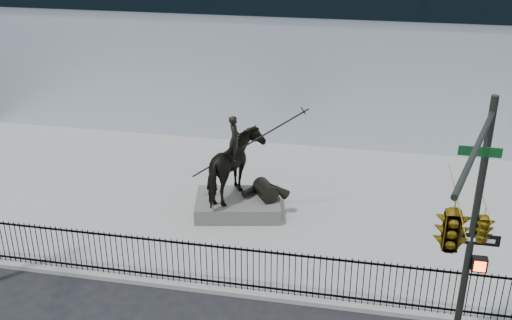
# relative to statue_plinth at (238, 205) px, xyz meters

# --- Properties ---
(ground) EXTENTS (120.00, 120.00, 0.00)m
(ground) POSITION_rel_statue_plinth_xyz_m (0.31, -5.96, -0.44)
(ground) COLOR black
(ground) RESTS_ON ground
(plaza) EXTENTS (30.00, 12.00, 0.15)m
(plaza) POSITION_rel_statue_plinth_xyz_m (0.31, 1.04, -0.37)
(plaza) COLOR gray
(plaza) RESTS_ON ground
(building) EXTENTS (44.00, 14.00, 9.00)m
(building) POSITION_rel_statue_plinth_xyz_m (0.31, 14.04, 4.06)
(building) COLOR silver
(building) RESTS_ON ground
(picket_fence) EXTENTS (22.10, 0.10, 1.50)m
(picket_fence) POSITION_rel_statue_plinth_xyz_m (0.31, -4.71, 0.46)
(picket_fence) COLOR black
(picket_fence) RESTS_ON plaza
(statue_plinth) EXTENTS (3.51, 2.75, 0.59)m
(statue_plinth) POSITION_rel_statue_plinth_xyz_m (0.00, 0.00, 0.00)
(statue_plinth) COLOR #53514C
(statue_plinth) RESTS_ON plaza
(equestrian_statue) EXTENTS (3.95, 2.87, 3.41)m
(equestrian_statue) POSITION_rel_statue_plinth_xyz_m (0.06, 0.01, 1.53)
(equestrian_statue) COLOR black
(equestrian_statue) RESTS_ON statue_plinth
(traffic_signal_right) EXTENTS (2.17, 6.86, 7.00)m
(traffic_signal_right) POSITION_rel_statue_plinth_xyz_m (6.77, -7.96, 4.41)
(traffic_signal_right) COLOR black
(traffic_signal_right) RESTS_ON ground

